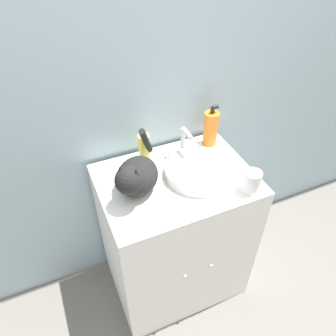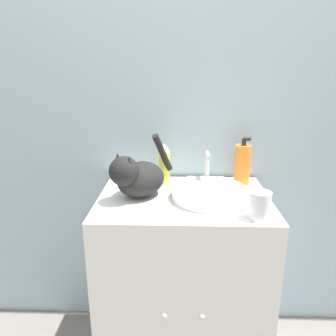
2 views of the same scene
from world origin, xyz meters
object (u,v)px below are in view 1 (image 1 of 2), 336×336
at_px(soap_bottle, 211,128).
at_px(cup, 252,182).
at_px(cat, 136,176).
at_px(spray_bottle, 144,146).

relative_size(soap_bottle, cup, 2.13).
distance_m(soap_bottle, cup, 0.38).
height_order(cat, soap_bottle, cat).
height_order(spray_bottle, cup, spray_bottle).
height_order(cat, cup, cat).
height_order(soap_bottle, cup, soap_bottle).
xyz_separation_m(cat, soap_bottle, (0.46, 0.18, 0.00)).
bearing_deg(cup, cat, 156.97).
distance_m(cat, spray_bottle, 0.20).
distance_m(soap_bottle, spray_bottle, 0.36).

